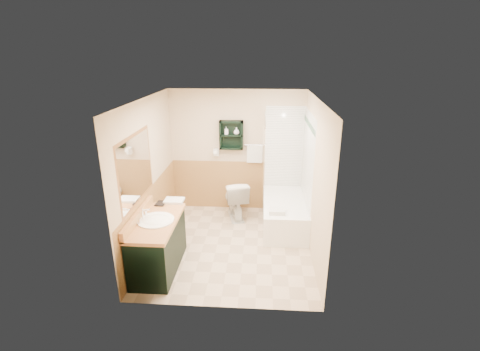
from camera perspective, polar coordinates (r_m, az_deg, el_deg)
name	(u,v)px	position (r m, az deg, el deg)	size (l,w,h in m)	color
floor	(231,245)	(5.93, -1.56, -11.32)	(3.00, 3.00, 0.00)	beige
back_wall	(237,151)	(6.85, -0.49, 4.01)	(2.60, 0.04, 2.40)	beige
left_wall	(147,176)	(5.68, -15.05, -0.05)	(0.04, 3.00, 2.40)	beige
right_wall	(316,180)	(5.45, 12.29, -0.66)	(0.04, 3.00, 2.40)	beige
ceiling	(229,98)	(5.12, -1.81, 12.58)	(2.60, 3.00, 0.04)	white
wainscot_left	(153,216)	(5.94, -14.13, -6.42)	(2.98, 2.98, 1.00)	tan
wainscot_back	(237,185)	(7.04, -0.50, -1.56)	(2.58, 2.58, 1.00)	tan
mirror_frame	(136,169)	(5.08, -16.72, 1.03)	(1.30, 1.30, 1.00)	olive
mirror_glass	(136,169)	(5.08, -16.67, 1.03)	(1.20, 1.20, 0.90)	white
tile_right	(307,173)	(6.19, 10.88, 0.46)	(1.50, 1.50, 2.10)	white
tile_back	(289,160)	(6.85, 8.07, 2.51)	(0.95, 0.95, 2.10)	white
tile_accent	(309,125)	(5.97, 11.31, 8.19)	(1.50, 1.50, 0.10)	#134228
wall_shelf	(231,135)	(6.66, -1.44, 6.66)	(0.45, 0.15, 0.55)	black
hair_dryer	(216,152)	(6.80, -3.92, 3.86)	(0.10, 0.24, 0.18)	white
towel_bar	(255,145)	(6.73, 2.45, 5.02)	(0.40, 0.06, 0.40)	silver
curtain_rod	(265,118)	(5.90, 4.14, 9.37)	(0.03, 0.03, 1.60)	silver
shower_curtain	(264,163)	(6.28, 3.95, 2.01)	(1.05, 1.05, 1.70)	#C3B293
vanity	(158,245)	(5.30, -13.30, -11.01)	(0.59, 1.24, 0.79)	black
bathtub	(284,214)	(6.43, 7.30, -6.25)	(0.77, 1.50, 0.51)	white
toilet	(235,199)	(6.69, -0.77, -3.87)	(0.43, 0.77, 0.75)	white
counter_towel	(174,201)	(5.66, -10.76, -4.06)	(0.30, 0.24, 0.04)	silver
vanity_book	(156,198)	(5.62, -13.67, -3.60)	(0.15, 0.02, 0.20)	black
tub_towel	(277,211)	(5.84, 6.04, -5.82)	(0.26, 0.22, 0.07)	silver
soap_bottle_a	(226,133)	(6.65, -2.26, 7.06)	(0.07, 0.15, 0.07)	white
soap_bottle_b	(236,132)	(6.63, -0.59, 7.21)	(0.11, 0.14, 0.11)	white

